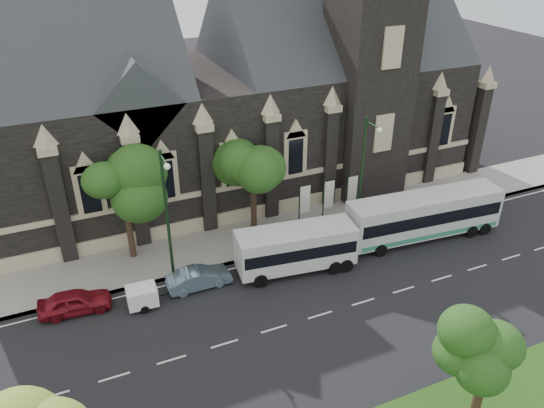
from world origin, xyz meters
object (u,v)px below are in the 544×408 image
banner_flag_right (350,193)px  car_far_red (75,302)px  tree_park_east (491,344)px  street_lamp_mid (167,210)px  tour_coach (424,215)px  shuttle_bus (296,247)px  box_trailer (142,296)px  sedan (199,278)px  tree_walk_right (254,158)px  tree_walk_left (125,182)px  banner_flag_center (327,198)px  street_lamp_near (363,170)px  banner_flag_left (303,203)px

banner_flag_right → car_far_red: (-20.51, -2.82, -1.67)m
tree_park_east → street_lamp_mid: 19.32m
tour_coach → shuttle_bus: (-10.23, 0.12, -0.10)m
box_trailer → sedan: box_trailer is taller
shuttle_bus → tree_walk_right: bearing=102.2°
tree_walk_left → banner_flag_center: bearing=-6.9°
street_lamp_mid → car_far_red: street_lamp_mid is taller
tree_park_east → banner_flag_right: tree_park_east is taller
street_lamp_near → tree_park_east: bearing=-103.1°
banner_flag_center → sedan: banner_flag_center is taller
shuttle_bus → street_lamp_mid: bearing=170.9°
banner_flag_left → tree_walk_left: bearing=172.0°
tree_park_east → sedan: (-8.94, 14.86, -3.95)m
tree_walk_left → street_lamp_mid: (1.80, -3.61, -0.62)m
tree_walk_right → box_trailer: tree_walk_right is taller
street_lamp_near → box_trailer: 17.14m
tree_walk_right → banner_flag_left: 4.92m
tour_coach → street_lamp_mid: bearing=176.9°
tree_walk_right → banner_flag_right: size_ratio=1.95×
street_lamp_near → street_lamp_mid: bearing=180.0°
tree_walk_right → street_lamp_near: 7.72m
banner_flag_right → shuttle_bus: size_ratio=0.49×
shuttle_bus → sedan: 6.61m
banner_flag_right → tour_coach: bearing=-49.5°
banner_flag_right → tree_park_east: bearing=-102.6°
tree_walk_right → box_trailer: bearing=-149.5°
banner_flag_right → banner_flag_center: bearing=180.0°
street_lamp_mid → shuttle_bus: bearing=-16.4°
tree_park_east → tree_walk_right: size_ratio=0.81×
banner_flag_center → box_trailer: 15.36m
street_lamp_mid → sedan: size_ratio=2.20×
banner_flag_left → tour_coach: bearing=-29.2°
sedan → car_far_red: bearing=84.6°
tree_park_east → sedan: 17.79m
tree_park_east → box_trailer: 19.49m
sedan → street_lamp_near: bearing=-83.6°
tree_park_east → shuttle_bus: size_ratio=0.78×
tree_walk_left → car_far_red: (-4.42, -4.52, -5.02)m
banner_flag_center → sedan: 11.70m
street_lamp_near → banner_flag_center: 3.74m
shuttle_bus → box_trailer: (-10.18, 0.20, -0.96)m
tree_park_east → banner_flag_right: bearing=77.4°
box_trailer → sedan: size_ratio=0.64×
tree_walk_left → banner_flag_right: bearing=-6.0°
tree_walk_right → banner_flag_left: size_ratio=1.95×
box_trailer → sedan: (3.69, 0.52, -0.11)m
tour_coach → shuttle_bus: tour_coach is taller
shuttle_bus → car_far_red: bearing=-178.3°
tree_walk_right → banner_flag_center: tree_walk_right is taller
tree_walk_left → banner_flag_center: size_ratio=1.91×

